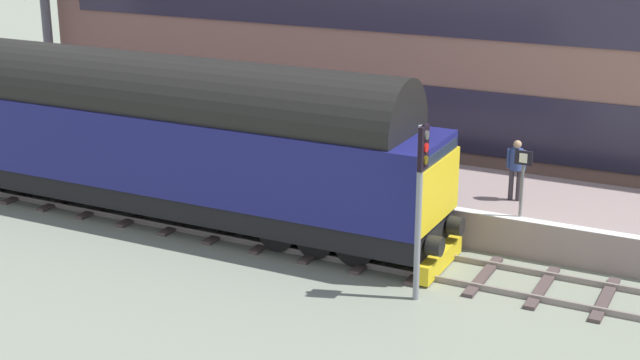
% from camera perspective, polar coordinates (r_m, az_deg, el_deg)
% --- Properties ---
extents(ground_plane, '(140.00, 140.00, 0.00)m').
position_cam_1_polar(ground_plane, '(24.44, -1.24, -3.91)').
color(ground_plane, gray).
rests_on(ground_plane, ground).
extents(track_main, '(2.50, 60.00, 0.15)m').
position_cam_1_polar(track_main, '(24.42, -1.24, -3.79)').
color(track_main, gray).
rests_on(track_main, ground).
extents(station_platform, '(4.00, 44.00, 1.01)m').
position_cam_1_polar(station_platform, '(27.30, 2.30, -0.44)').
color(station_platform, gray).
rests_on(station_platform, ground).
extents(diesel_locomotive, '(2.74, 20.03, 4.68)m').
position_cam_1_polar(diesel_locomotive, '(26.89, -12.67, 3.27)').
color(diesel_locomotive, black).
rests_on(diesel_locomotive, ground).
extents(signal_post_near, '(0.44, 0.22, 4.09)m').
position_cam_1_polar(signal_post_near, '(20.40, 6.21, -0.58)').
color(signal_post_near, gray).
rests_on(signal_post_near, ground).
extents(platform_number_sign, '(0.10, 0.44, 1.73)m').
position_cam_1_polar(platform_number_sign, '(23.59, 12.39, 0.44)').
color(platform_number_sign, slate).
rests_on(platform_number_sign, station_platform).
extents(waiting_passenger, '(0.36, 0.51, 1.64)m').
position_cam_1_polar(waiting_passenger, '(24.88, 12.00, 0.95)').
color(waiting_passenger, '#373138').
rests_on(waiting_passenger, station_platform).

